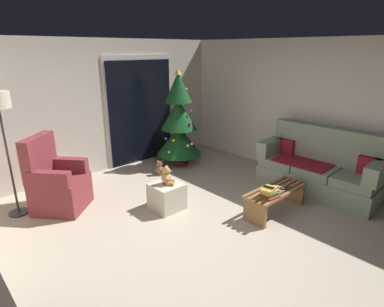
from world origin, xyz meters
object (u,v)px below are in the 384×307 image
book_stack (269,193)px  ottoman (167,196)px  remote_graphite (285,188)px  couch (319,169)px  armchair (57,184)px  christmas_tree (179,124)px  coffee_table (276,197)px  teddy_bear_honey (167,177)px  remote_white (277,187)px  cell_phone (269,187)px  remote_silver (275,190)px  teddy_bear_chestnut_by_tree (160,169)px

book_stack → ottoman: size_ratio=0.63×
remote_graphite → book_stack: bearing=-85.8°
couch → armchair: (-3.46, 2.36, 0.00)m
remote_graphite → christmas_tree: size_ratio=0.08×
coffee_table → teddy_bear_honey: size_ratio=3.86×
ottoman → teddy_bear_honey: (0.01, -0.01, 0.32)m
remote_white → cell_phone: 0.38m
coffee_table → remote_silver: 0.15m
couch → ottoman: 2.59m
remote_graphite → ottoman: bearing=-131.1°
coffee_table → christmas_tree: christmas_tree is taller
remote_white → cell_phone: cell_phone is taller
cell_phone → christmas_tree: christmas_tree is taller
remote_silver → couch: bearing=168.8°
teddy_bear_chestnut_by_tree → christmas_tree: bearing=17.1°
ottoman → couch: bearing=-29.1°
remote_graphite → christmas_tree: christmas_tree is taller
christmas_tree → teddy_bear_chestnut_by_tree: bearing=-162.9°
remote_white → armchair: 3.27m
armchair → teddy_bear_chestnut_by_tree: 1.96m
armchair → ottoman: 1.65m
couch → armchair: armchair is taller
couch → ottoman: (-2.25, 1.25, -0.20)m
couch → book_stack: size_ratio=7.07×
coffee_table → cell_phone: size_ratio=7.64×
remote_silver → remote_graphite: 0.17m
remote_graphite → teddy_bear_chestnut_by_tree: (-0.48, 2.41, -0.26)m
cell_phone → remote_graphite: bearing=-11.2°
remote_white → teddy_bear_chestnut_by_tree: size_ratio=0.55×
couch → teddy_bear_chestnut_by_tree: size_ratio=6.91×
armchair → teddy_bear_chestnut_by_tree: (1.94, 0.05, -0.28)m
remote_graphite → cell_phone: size_ratio=1.08×
ottoman → christmas_tree: bearing=44.2°
remote_silver → teddy_bear_chestnut_by_tree: 2.38m
coffee_table → remote_silver: size_ratio=7.05×
book_stack → remote_graphite: bearing=-0.8°
ottoman → teddy_bear_chestnut_by_tree: bearing=57.6°
armchair → ottoman: armchair is taller
coffee_table → remote_graphite: (0.11, -0.08, 0.13)m
coffee_table → remote_white: (0.05, 0.02, 0.13)m
coffee_table → armchair: 3.25m
book_stack → christmas_tree: bearing=77.3°
remote_white → teddy_bear_chestnut_by_tree: bearing=61.4°
remote_white → christmas_tree: size_ratio=0.08×
couch → book_stack: bearing=179.9°
remote_graphite → ottoman: (-1.21, 1.26, -0.19)m
couch → teddy_bear_honey: size_ratio=6.91×
ottoman → cell_phone: bearing=-56.9°
remote_silver → teddy_bear_honey: 1.58m
book_stack → armchair: (-2.01, 2.36, -0.04)m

